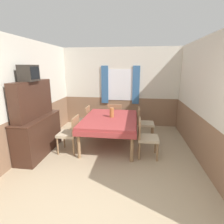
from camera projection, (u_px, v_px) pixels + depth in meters
wall_back at (120, 87)px, 5.90m from camera, size 4.23×0.10×2.60m
wall_left at (31, 96)px, 4.13m from camera, size 0.05×4.56×2.60m
wall_right at (204, 101)px, 3.63m from camera, size 0.05×4.56×2.60m
dining_table at (110, 121)px, 4.45m from camera, size 1.35×1.78×0.73m
chair_right_near at (145, 136)px, 3.88m from camera, size 0.44×0.44×0.88m
chair_left_near at (70, 132)px, 4.10m from camera, size 0.44×0.44×0.88m
chair_left_far at (83, 120)px, 5.09m from camera, size 0.44×0.44×0.88m
chair_head_window at (115, 115)px, 5.53m from camera, size 0.44×0.44×0.88m
chair_right_far at (143, 122)px, 4.87m from camera, size 0.44×0.44×0.88m
sideboard at (37, 124)px, 3.99m from camera, size 0.46×1.42×1.69m
tv at (29, 73)px, 3.60m from camera, size 0.29×0.37×0.33m
vase at (112, 112)px, 4.44m from camera, size 0.11×0.11×0.24m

